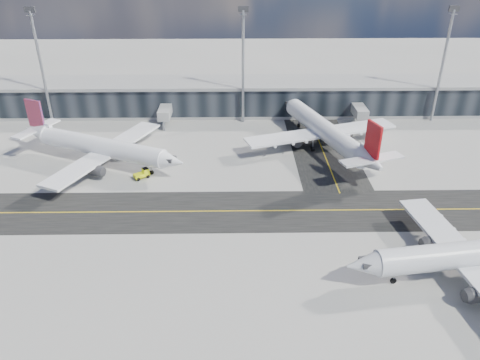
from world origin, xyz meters
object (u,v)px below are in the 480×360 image
at_px(service_van, 293,139).
at_px(airliner_redtail, 326,131).
at_px(airliner_near, 478,254).
at_px(baggage_tug, 143,173).
at_px(airliner_af, 99,147).

bearing_deg(service_van, airliner_redtail, -69.98).
relative_size(airliner_near, service_van, 8.31).
bearing_deg(service_van, airliner_near, -106.69).
bearing_deg(baggage_tug, airliner_redtail, 74.90).
relative_size(baggage_tug, service_van, 0.72).
distance_m(airliner_af, airliner_near, 74.35).
distance_m(airliner_near, baggage_tug, 62.24).
bearing_deg(baggage_tug, airliner_af, -158.10).
xyz_separation_m(airliner_redtail, baggage_tug, (-39.67, -13.81, -3.27)).
bearing_deg(airliner_near, airliner_redtail, 9.82).
bearing_deg(airliner_redtail, airliner_af, 169.49).
relative_size(airliner_redtail, service_van, 8.92).
distance_m(airliner_near, service_van, 53.19).
bearing_deg(airliner_redtail, service_van, 131.36).
relative_size(airliner_near, baggage_tug, 11.49).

